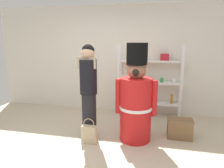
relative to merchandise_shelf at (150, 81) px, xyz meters
The scene contains 7 objects.
ground_plane 2.29m from the merchandise_shelf, 111.82° to the right, with size 6.40×6.40×0.00m, color beige.
back_wall 0.94m from the merchandise_shelf, 164.53° to the left, with size 6.40×0.12×2.60m, color silver.
merchandise_shelf is the anchor object (origin of this frame).
teddy_bear_guard 1.33m from the merchandise_shelf, 97.98° to the right, with size 0.72×0.57×1.70m.
person_shopper 1.71m from the merchandise_shelf, 126.15° to the right, with size 0.32×0.30×1.68m.
shopping_bag 1.99m from the merchandise_shelf, 120.00° to the right, with size 0.25×0.11×0.45m.
display_crate 1.40m from the merchandise_shelf, 60.92° to the right, with size 0.44×0.28×0.35m.
Camera 1 is at (0.92, -2.61, 1.68)m, focal length 31.55 mm.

